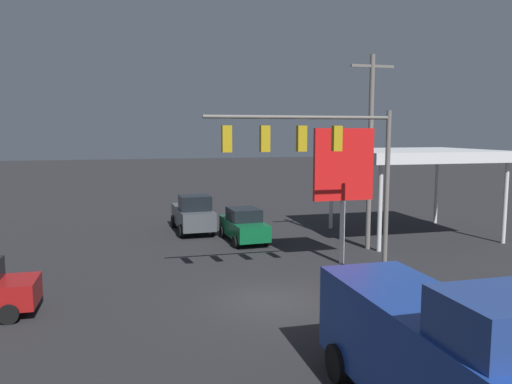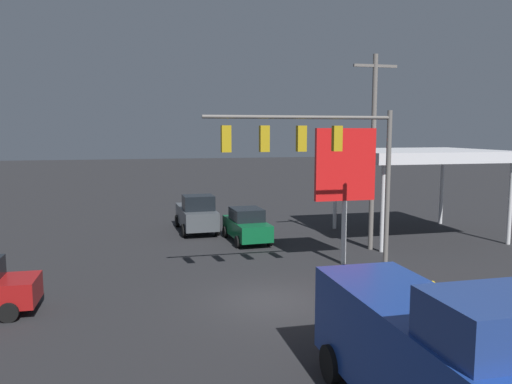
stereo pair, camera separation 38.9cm
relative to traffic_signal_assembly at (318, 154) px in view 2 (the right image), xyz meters
name	(u,v)px [view 2 (the right image)]	position (x,y,z in m)	size (l,w,h in m)	color
ground_plane	(268,301)	(2.26, 1.02, -5.43)	(200.00, 200.00, 0.00)	#262628
traffic_signal_assembly	(318,154)	(0.00, 0.00, 0.00)	(7.68, 0.43, 7.15)	slate
utility_pole	(373,148)	(-5.17, -5.66, -0.01)	(2.40, 0.26, 10.27)	slate
gas_station_canopy	(418,156)	(-9.38, -8.27, -0.58)	(8.98, 7.75, 5.22)	silver
price_sign	(345,169)	(-2.56, -3.21, -0.86)	(2.96, 0.27, 6.46)	silver
pickup_parked	(197,214)	(3.38, -12.61, -4.32)	(2.44, 5.28, 2.40)	#474C51
sedan_far	(247,225)	(0.90, -9.08, -4.48)	(2.30, 4.52, 1.93)	#0C592D
delivery_truck	(427,354)	(1.11, 9.70, -3.74)	(2.58, 6.81, 3.58)	navy
fire_hydrant	(432,293)	(-3.49, 2.78, -4.99)	(0.24, 0.24, 0.88)	gold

